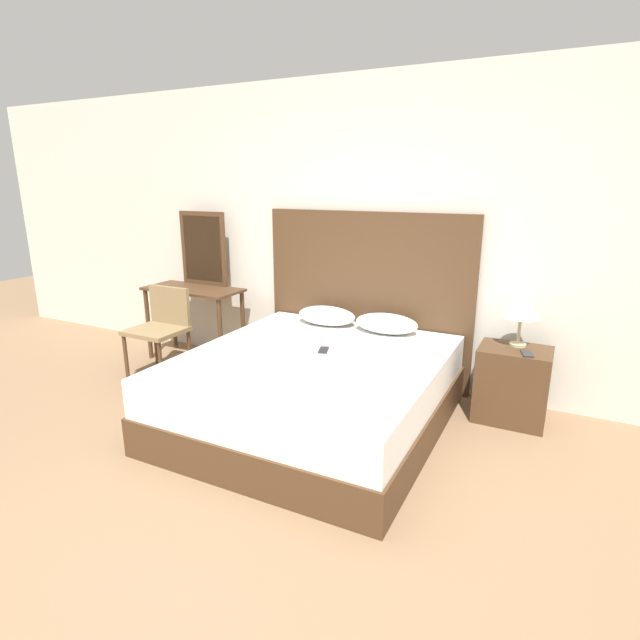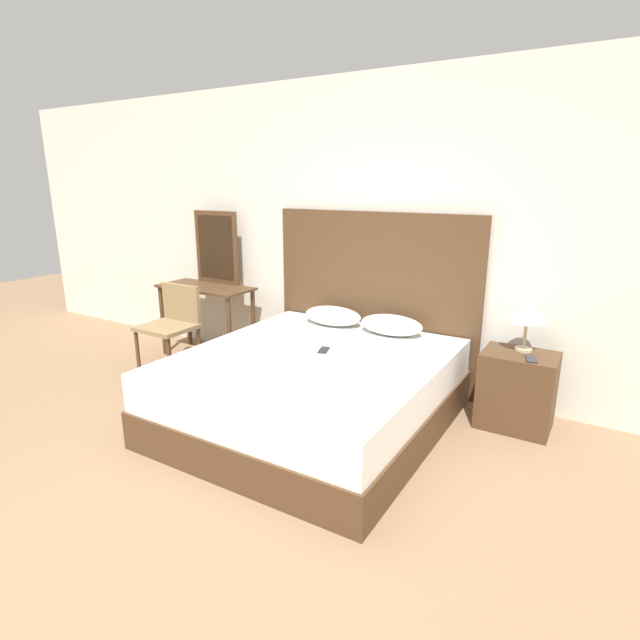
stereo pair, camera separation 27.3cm
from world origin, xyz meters
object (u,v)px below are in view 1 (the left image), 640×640
bed (314,390)px  phone_on_nightstand (527,354)px  phone_on_bed (324,350)px  chair (162,324)px  table_lamp (521,310)px  vanity_desk (194,301)px  nightstand (512,384)px

bed → phone_on_nightstand: bearing=24.6°
bed → phone_on_bed: phone_on_bed is taller
bed → chair: bearing=172.3°
bed → table_lamp: table_lamp is taller
bed → chair: chair is taller
phone_on_bed → table_lamp: 1.53m
bed → vanity_desk: vanity_desk is taller
vanity_desk → table_lamp: bearing=2.0°
table_lamp → vanity_desk: (-3.11, -0.11, -0.24)m
phone_on_bed → nightstand: nightstand is taller
nightstand → vanity_desk: bearing=-179.5°
table_lamp → vanity_desk: size_ratio=0.35×
bed → phone_on_bed: (0.02, 0.13, 0.29)m
phone_on_bed → phone_on_nightstand: 1.50m
vanity_desk → chair: chair is taller
nightstand → vanity_desk: size_ratio=0.58×
bed → table_lamp: size_ratio=5.75×
phone_on_nightstand → nightstand: bearing=130.8°
phone_on_bed → table_lamp: bearing=27.9°
chair → phone_on_bed: bearing=-3.4°
chair → nightstand: bearing=9.5°
nightstand → phone_on_nightstand: size_ratio=3.60×
phone_on_nightstand → vanity_desk: 3.19m
table_lamp → phone_on_nightstand: size_ratio=2.17×
chair → table_lamp: bearing=11.0°
nightstand → table_lamp: (0.00, 0.08, 0.57)m
phone_on_bed → nightstand: (1.32, 0.62, -0.27)m
nightstand → phone_on_nightstand: 0.33m
phone_on_bed → chair: chair is taller
bed → chair: (-1.74, 0.24, 0.24)m
phone_on_nightstand → vanity_desk: vanity_desk is taller
chair → phone_on_nightstand: bearing=7.5°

